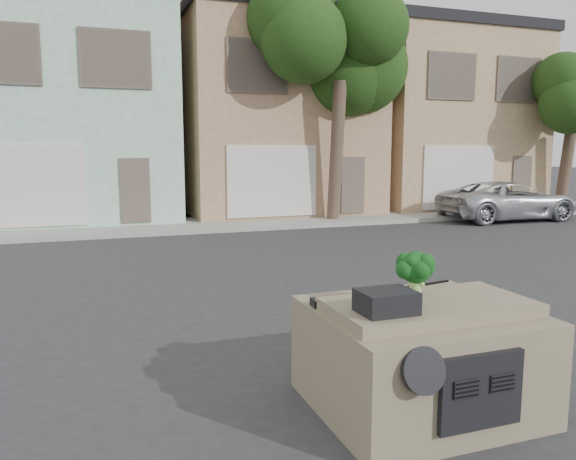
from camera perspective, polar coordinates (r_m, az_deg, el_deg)
ground_plane at (r=8.48m, az=1.80°, el=-9.15°), size 120.00×120.00×0.00m
sidewalk at (r=18.43m, az=-10.34°, el=0.46°), size 40.00×3.00×0.15m
townhouse_mint at (r=22.06m, az=-21.57°, el=10.92°), size 7.20×8.20×7.55m
townhouse_tan at (r=23.14m, az=-2.30°, el=11.33°), size 7.20×8.20×7.55m
townhouse_beige at (r=26.39m, az=13.71°, el=10.73°), size 7.20×8.20×7.55m
silver_pickup at (r=21.58m, az=21.36°, el=0.95°), size 5.05×2.45×1.38m
tree_near at (r=19.15m, az=5.02°, el=13.37°), size 4.40×4.00×8.50m
tree_far at (r=24.98m, az=26.52°, el=8.48°), size 3.20×3.00×6.00m
car_dashboard at (r=5.77m, az=13.14°, el=-12.01°), size 2.00×1.80×1.12m
instrument_hump at (r=5.00m, az=9.95°, el=-7.18°), size 0.48×0.38×0.20m
wiper_arm at (r=6.06m, az=13.59°, el=-5.41°), size 0.69×0.15×0.02m
broccoli at (r=5.53m, az=12.86°, el=-4.37°), size 0.47×0.47×0.46m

